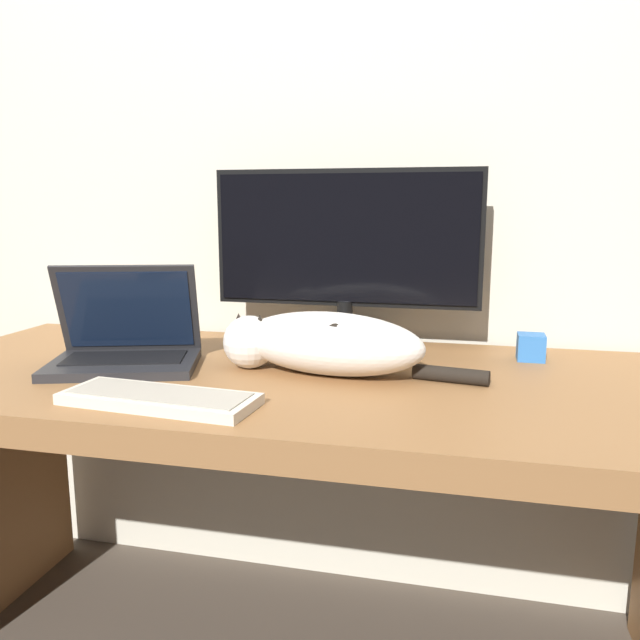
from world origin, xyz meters
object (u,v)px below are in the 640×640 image
(laptop, at_px, (125,346))
(cat, at_px, (321,342))
(monitor, at_px, (346,249))
(external_keyboard, at_px, (159,398))

(laptop, height_order, cat, laptop)
(monitor, relative_size, laptop, 1.82)
(external_keyboard, xyz_separation_m, cat, (0.24, 0.28, 0.06))
(laptop, bearing_deg, monitor, 16.79)
(monitor, height_order, external_keyboard, monitor)
(monitor, xyz_separation_m, external_keyboard, (-0.24, -0.54, -0.24))
(monitor, distance_m, laptop, 0.58)
(external_keyboard, bearing_deg, monitor, 71.01)
(monitor, relative_size, cat, 1.16)
(monitor, bearing_deg, laptop, -145.50)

